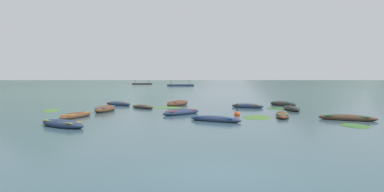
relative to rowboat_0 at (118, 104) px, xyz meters
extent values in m
plane|color=#385660|center=(8.08, 1473.80, -0.17)|extent=(6000.00, 6000.00, 0.00)
cone|color=#56665B|center=(-686.79, 1654.76, 212.29)|extent=(1283.50, 1283.50, 424.92)
cone|color=#56665B|center=(-171.86, 2009.60, 115.53)|extent=(831.89, 831.89, 231.40)
cone|color=#56665B|center=(702.87, 1724.08, 147.99)|extent=(793.01, 793.01, 296.31)
ellipsoid|color=navy|center=(0.00, 0.00, -0.01)|extent=(3.40, 2.76, 0.54)
cube|color=orange|center=(0.00, 0.00, 0.16)|extent=(2.45, 1.99, 0.05)
cube|color=navy|center=(0.00, 0.00, 0.21)|extent=(0.44, 0.59, 0.04)
ellipsoid|color=brown|center=(-0.89, -11.44, -0.03)|extent=(1.92, 3.79, 0.48)
cube|color=orange|center=(-0.89, -11.44, 0.12)|extent=(1.38, 2.73, 0.05)
cube|color=brown|center=(-0.89, -11.44, 0.17)|extent=(0.62, 0.25, 0.04)
ellipsoid|color=brown|center=(0.18, -6.75, 0.03)|extent=(1.75, 3.85, 0.68)
cube|color=#28519E|center=(0.18, -6.75, 0.24)|extent=(1.26, 2.77, 0.05)
cube|color=brown|center=(0.18, -6.75, 0.29)|extent=(0.78, 0.21, 0.04)
ellipsoid|color=#2D2826|center=(3.07, -3.71, -0.05)|extent=(2.79, 2.87, 0.42)
cube|color=olive|center=(3.07, -3.71, 0.08)|extent=(2.01, 2.07, 0.05)
cube|color=#2D2826|center=(3.07, -3.71, 0.13)|extent=(0.51, 0.49, 0.04)
ellipsoid|color=#2D2826|center=(16.88, -6.34, -0.01)|extent=(1.01, 3.08, 0.54)
cube|color=#197A56|center=(16.88, -6.34, 0.15)|extent=(0.73, 2.22, 0.05)
cube|color=#2D2826|center=(16.88, -6.34, 0.20)|extent=(0.68, 0.08, 0.04)
ellipsoid|color=navy|center=(9.17, -13.90, -0.03)|extent=(3.70, 2.75, 0.46)
cube|color=#28519E|center=(9.17, -13.90, 0.11)|extent=(2.66, 1.98, 0.05)
cube|color=navy|center=(9.17, -13.90, 0.16)|extent=(0.40, 0.58, 0.04)
ellipsoid|color=#4C3323|center=(6.43, -0.36, 0.04)|extent=(3.03, 4.48, 0.71)
cube|color=#B22D28|center=(6.43, -0.36, 0.25)|extent=(2.18, 3.22, 0.05)
cube|color=#4C3323|center=(6.43, -0.36, 0.30)|extent=(0.85, 0.45, 0.04)
ellipsoid|color=navy|center=(13.38, -3.43, -0.01)|extent=(3.30, 2.39, 0.54)
cube|color=orange|center=(13.38, -3.43, 0.15)|extent=(2.38, 1.72, 0.05)
cube|color=navy|center=(13.38, -3.43, 0.20)|extent=(0.37, 0.58, 0.04)
ellipsoid|color=#2D2826|center=(17.74, -0.73, 0.01)|extent=(2.76, 3.59, 0.59)
cube|color=#197A56|center=(17.74, -0.73, 0.18)|extent=(1.99, 2.59, 0.05)
cube|color=#2D2826|center=(17.74, -0.73, 0.23)|extent=(0.73, 0.47, 0.04)
ellipsoid|color=#4C3323|center=(18.39, -13.51, -0.02)|extent=(3.82, 2.63, 0.50)
cube|color=#197A56|center=(18.39, -13.51, 0.13)|extent=(2.75, 1.89, 0.05)
cube|color=#4C3323|center=(18.39, -13.51, 0.18)|extent=(0.39, 0.66, 0.04)
ellipsoid|color=navy|center=(-0.19, -16.18, -0.01)|extent=(3.74, 3.21, 0.54)
cube|color=olive|center=(-0.19, -16.18, 0.15)|extent=(2.69, 2.31, 0.05)
cube|color=navy|center=(-0.19, -16.18, 0.20)|extent=(0.54, 0.68, 0.04)
ellipsoid|color=navy|center=(6.89, -9.48, -0.01)|extent=(3.45, 3.24, 0.54)
cube|color=#B22D28|center=(6.89, -9.48, 0.15)|extent=(2.48, 2.34, 0.05)
cube|color=navy|center=(6.89, -9.48, 0.20)|extent=(0.50, 0.54, 0.04)
ellipsoid|color=brown|center=(14.51, -11.38, -0.03)|extent=(1.97, 4.04, 0.48)
cube|color=#197A56|center=(14.51, -11.38, 0.12)|extent=(1.42, 2.91, 0.05)
cube|color=brown|center=(14.51, -11.38, 0.17)|extent=(0.64, 0.25, 0.04)
cube|color=navy|center=(5.92, 99.03, 0.10)|extent=(10.83, 6.09, 0.90)
cylinder|color=#4C4742|center=(2.46, 96.72, 1.22)|extent=(0.10, 0.10, 1.80)
cylinder|color=#4C4742|center=(1.81, 99.71, 1.22)|extent=(0.10, 0.10, 1.80)
cylinder|color=#4C4742|center=(10.04, 98.36, 1.22)|extent=(0.10, 0.10, 1.80)
cylinder|color=#4C4742|center=(9.39, 101.35, 1.22)|extent=(0.10, 0.10, 1.80)
cube|color=#9E998E|center=(5.92, 99.03, 2.12)|extent=(9.10, 5.12, 0.12)
cube|color=#2D2826|center=(-15.08, 143.13, 0.10)|extent=(10.77, 7.00, 0.90)
cylinder|color=#4C4742|center=(-11.97, 145.79, 1.22)|extent=(0.10, 0.10, 1.80)
cylinder|color=#4C4742|center=(-10.99, 143.22, 1.22)|extent=(0.10, 0.10, 1.80)
cylinder|color=#4C4742|center=(-19.17, 143.04, 1.22)|extent=(0.10, 0.10, 1.80)
cylinder|color=#4C4742|center=(-18.19, 140.47, 1.22)|extent=(0.10, 0.10, 1.80)
cube|color=#9E998E|center=(-15.08, 143.13, 2.12)|extent=(9.04, 5.88, 0.12)
sphere|color=#DB4C1E|center=(11.23, -10.51, -0.08)|extent=(0.47, 0.47, 0.47)
cylinder|color=black|center=(11.23, -10.51, 0.36)|extent=(0.06, 0.06, 0.88)
ellipsoid|color=#2D5628|center=(16.29, -4.42, -0.17)|extent=(3.04, 3.09, 0.14)
ellipsoid|color=#477033|center=(5.31, -2.90, -0.17)|extent=(3.31, 2.37, 0.14)
ellipsoid|color=#477033|center=(-4.91, -5.86, -0.17)|extent=(2.41, 3.83, 0.14)
ellipsoid|color=#38662D|center=(17.47, -16.35, -0.17)|extent=(1.60, 2.28, 0.14)
ellipsoid|color=#477033|center=(12.50, -11.76, -0.17)|extent=(2.89, 3.57, 0.14)
camera|label=1|loc=(7.03, -36.11, 2.66)|focal=31.14mm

